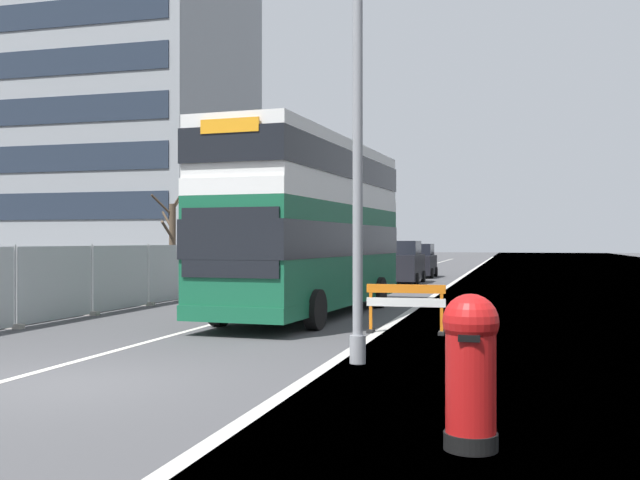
% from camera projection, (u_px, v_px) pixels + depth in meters
% --- Properties ---
extents(ground, '(140.00, 280.00, 0.10)m').
position_uv_depth(ground, '(105.00, 389.00, 11.02)').
color(ground, '#424244').
extents(double_decker_bus, '(3.37, 11.18, 5.08)m').
position_uv_depth(double_decker_bus, '(311.00, 223.00, 21.54)').
color(double_decker_bus, '#145638').
rests_on(double_decker_bus, ground).
extents(lamppost_foreground, '(0.29, 0.70, 9.64)m').
position_uv_depth(lamppost_foreground, '(358.00, 105.00, 13.02)').
color(lamppost_foreground, gray).
rests_on(lamppost_foreground, ground).
extents(red_pillar_postbox, '(0.58, 0.58, 1.62)m').
position_uv_depth(red_pillar_postbox, '(471.00, 364.00, 7.63)').
color(red_pillar_postbox, black).
rests_on(red_pillar_postbox, ground).
extents(roadworks_barrier, '(1.86, 0.47, 1.15)m').
position_uv_depth(roadworks_barrier, '(406.00, 302.00, 17.25)').
color(roadworks_barrier, orange).
rests_on(roadworks_barrier, ground).
extents(construction_site_fence, '(0.44, 27.40, 2.09)m').
position_uv_depth(construction_site_fence, '(191.00, 272.00, 28.06)').
color(construction_site_fence, '#A8AAAD').
rests_on(construction_site_fence, ground).
extents(car_oncoming_near, '(2.09, 4.26, 2.20)m').
position_uv_depth(car_oncoming_near, '(402.00, 263.00, 38.24)').
color(car_oncoming_near, black).
rests_on(car_oncoming_near, ground).
extents(car_receding_mid, '(2.10, 3.88, 2.03)m').
position_uv_depth(car_receding_mid, '(418.00, 262.00, 44.42)').
color(car_receding_mid, black).
rests_on(car_receding_mid, ground).
extents(car_receding_far, '(2.06, 4.23, 2.05)m').
position_uv_depth(car_receding_far, '(383.00, 258.00, 51.98)').
color(car_receding_far, gray).
rests_on(car_receding_far, ground).
extents(bare_tree_far_verge_near, '(2.14, 3.06, 5.64)m').
position_uv_depth(bare_tree_far_verge_near, '(173.00, 235.00, 39.87)').
color(bare_tree_far_verge_near, '#4C3D2D').
rests_on(bare_tree_far_verge_near, ground).
extents(bare_tree_far_verge_mid, '(3.34, 2.54, 4.64)m').
position_uv_depth(bare_tree_far_verge_mid, '(218.00, 241.00, 43.91)').
color(bare_tree_far_verge_mid, '#4C3D2D').
rests_on(bare_tree_far_verge_mid, ground).
extents(backdrop_office_block, '(23.69, 14.86, 24.23)m').
position_uv_depth(backdrop_office_block, '(77.00, 107.00, 54.24)').
color(backdrop_office_block, gray).
rests_on(backdrop_office_block, ground).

